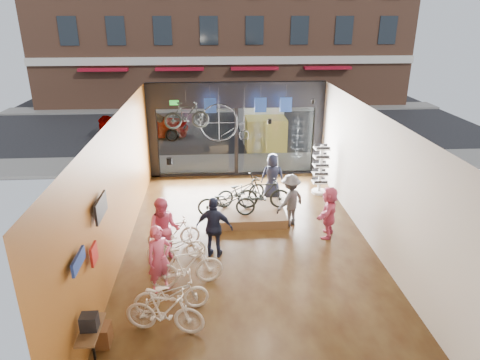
{
  "coord_description": "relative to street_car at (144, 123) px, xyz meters",
  "views": [
    {
      "loc": [
        -1.0,
        -10.65,
        6.26
      ],
      "look_at": [
        -0.17,
        1.4,
        1.54
      ],
      "focal_mm": 32.0,
      "sensor_mm": 36.0,
      "label": 1
    }
  ],
  "objects": [
    {
      "name": "customer_2",
      "position": [
        3.58,
        -12.36,
        0.08
      ],
      "size": [
        1.09,
        0.66,
        1.74
      ],
      "primitive_type": "imported",
      "rotation": [
        0.0,
        0.0,
        2.89
      ],
      "color": "#161C33",
      "rests_on": "ground_plane"
    },
    {
      "name": "customer_0",
      "position": [
        2.26,
        -13.82,
        0.05
      ],
      "size": [
        0.74,
        0.67,
        1.69
      ],
      "primitive_type": "imported",
      "rotation": [
        0.0,
        0.0,
        0.55
      ],
      "color": "#CC4C72",
      "rests_on": "ground_plane"
    },
    {
      "name": "hung_bike",
      "position": [
        2.7,
        -7.8,
        2.13
      ],
      "size": [
        1.63,
        0.7,
        0.95
      ],
      "primitive_type": "imported",
      "rotation": [
        0.0,
        0.0,
        1.73
      ],
      "color": "black",
      "rests_on": "ceiling"
    },
    {
      "name": "customer_3",
      "position": [
        5.96,
        -10.64,
        0.05
      ],
      "size": [
        1.24,
        1.15,
        1.67
      ],
      "primitive_type": "imported",
      "rotation": [
        0.0,
        0.0,
        3.79
      ],
      "color": "#3F3F44",
      "rests_on": "ground_plane"
    },
    {
      "name": "sidewalk_far",
      "position": [
        4.56,
        7.0,
        -0.73
      ],
      "size": [
        30.0,
        2.0,
        0.12
      ],
      "primitive_type": "cube",
      "color": "slate",
      "rests_on": "ground"
    },
    {
      "name": "wall_back",
      "position": [
        4.56,
        -18.02,
        1.11
      ],
      "size": [
        7.0,
        0.04,
        3.8
      ],
      "primitive_type": "cube",
      "color": "beige",
      "rests_on": "ground"
    },
    {
      "name": "display_bike_mid",
      "position": [
        5.2,
        -10.02,
        0.02
      ],
      "size": [
        1.73,
        0.56,
        1.03
      ],
      "primitive_type": "imported",
      "rotation": [
        0.0,
        0.0,
        1.53
      ],
      "color": "black",
      "rests_on": "display_platform"
    },
    {
      "name": "display_bike_left",
      "position": [
        3.97,
        -10.49,
        -0.02
      ],
      "size": [
        1.81,
        0.65,
        0.95
      ],
      "primitive_type": "imported",
      "rotation": [
        0.0,
        0.0,
        1.56
      ],
      "color": "black",
      "rests_on": "display_platform"
    },
    {
      "name": "display_platform",
      "position": [
        4.66,
        -10.08,
        -0.64
      ],
      "size": [
        2.4,
        1.8,
        0.3
      ],
      "primitive_type": "cube",
      "color": "brown",
      "rests_on": "ground_plane"
    },
    {
      "name": "floor_bike_5",
      "position": [
        2.42,
        -11.78,
        -0.34
      ],
      "size": [
        1.55,
        0.71,
        0.9
      ],
      "primitive_type": "imported",
      "rotation": [
        0.0,
        0.0,
        1.77
      ],
      "color": "beige",
      "rests_on": "ground_plane"
    },
    {
      "name": "sunglasses_rack",
      "position": [
        7.51,
        -8.19,
        0.14
      ],
      "size": [
        0.55,
        0.46,
        1.86
      ],
      "primitive_type": null,
      "rotation": [
        0.0,
        0.0,
        0.01
      ],
      "color": "white",
      "rests_on": "ground_plane"
    },
    {
      "name": "floor_bike_1",
      "position": [
        2.5,
        -15.31,
        -0.28
      ],
      "size": [
        1.76,
        0.84,
        1.02
      ],
      "primitive_type": "imported",
      "rotation": [
        0.0,
        0.0,
        1.35
      ],
      "color": "beige",
      "rests_on": "ground_plane"
    },
    {
      "name": "customer_5",
      "position": [
        6.96,
        -11.45,
        0.0
      ],
      "size": [
        1.05,
        1.53,
        1.59
      ],
      "primitive_type": "imported",
      "rotation": [
        0.0,
        0.0,
        4.28
      ],
      "color": "#CC4C72",
      "rests_on": "ground_plane"
    },
    {
      "name": "exit_sign",
      "position": [
        2.16,
        -6.12,
        2.26
      ],
      "size": [
        0.35,
        0.06,
        0.18
      ],
      "primitive_type": "cube",
      "color": "#198C26",
      "rests_on": "storefront"
    },
    {
      "name": "box_truck",
      "position": [
        6.16,
        -1.0,
        0.38
      ],
      "size": [
        1.99,
        5.96,
        2.35
      ],
      "primitive_type": null,
      "color": "silver",
      "rests_on": "street_road"
    },
    {
      "name": "floor_bike_3",
      "position": [
        2.88,
        -13.71,
        -0.25
      ],
      "size": [
        1.85,
        0.86,
        1.07
      ],
      "primitive_type": "imported",
      "rotation": [
        0.0,
        0.0,
        1.78
      ],
      "color": "beige",
      "rests_on": "ground_plane"
    },
    {
      "name": "customer_4",
      "position": [
        5.7,
        -8.49,
        0.04
      ],
      "size": [
        0.86,
        0.61,
        1.66
      ],
      "primitive_type": "imported",
      "rotation": [
        0.0,
        0.0,
        3.04
      ],
      "color": "#161C33",
      "rests_on": "ground_plane"
    },
    {
      "name": "jersey_right",
      "position": [
        6.39,
        -6.8,
        2.26
      ],
      "size": [
        0.45,
        0.03,
        0.55
      ],
      "primitive_type": "cube",
      "color": "#1E3F99",
      "rests_on": "ceiling"
    },
    {
      "name": "floor_bike_2",
      "position": [
        2.58,
        -14.63,
        -0.36
      ],
      "size": [
        1.72,
        0.78,
        0.87
      ],
      "primitive_type": "imported",
      "rotation": [
        0.0,
        0.0,
        1.7
      ],
      "color": "beige",
      "rests_on": "ground_plane"
    },
    {
      "name": "jersey_left",
      "position": [
        3.54,
        -6.8,
        2.26
      ],
      "size": [
        0.45,
        0.03,
        0.55
      ],
      "primitive_type": "cube",
      "color": "#1E3F99",
      "rests_on": "ceiling"
    },
    {
      "name": "sidewalk_near",
      "position": [
        4.56,
        -4.8,
        -0.73
      ],
      "size": [
        30.0,
        2.4,
        0.12
      ],
      "primitive_type": "cube",
      "color": "slate",
      "rests_on": "ground"
    },
    {
      "name": "floor_bike_4",
      "position": [
        2.53,
        -12.5,
        -0.38
      ],
      "size": [
        1.64,
        0.75,
        0.83
      ],
      "primitive_type": "imported",
      "rotation": [
        0.0,
        0.0,
        1.7
      ],
      "color": "beige",
      "rests_on": "ground_plane"
    },
    {
      "name": "wall_right",
      "position": [
        8.08,
        -12.0,
        1.11
      ],
      "size": [
        0.04,
        12.0,
        3.8
      ],
      "primitive_type": "cube",
      "color": "beige",
      "rests_on": "ground"
    },
    {
      "name": "opposite_building",
      "position": [
        4.56,
        9.5,
        6.21
      ],
      "size": [
        26.0,
        5.0,
        14.0
      ],
      "primitive_type": "cube",
      "color": "brown",
      "rests_on": "ground"
    },
    {
      "name": "display_bike_right",
      "position": [
        4.48,
        -9.62,
        -0.02
      ],
      "size": [
        1.9,
        1.32,
        0.94
      ],
      "primitive_type": "imported",
      "rotation": [
        0.0,
        0.0,
        2.0
      ],
      "color": "black",
      "rests_on": "display_platform"
    },
    {
      "name": "customer_1",
      "position": [
        2.25,
        -12.46,
        0.11
      ],
      "size": [
        0.94,
        0.77,
        1.8
      ],
      "primitive_type": "imported",
      "rotation": [
        0.0,
        0.0,
        -0.11
      ],
      "color": "#CC4C72",
      "rests_on": "ground_plane"
    },
    {
      "name": "street_car",
      "position": [
        0.0,
        0.0,
        0.0
      ],
      "size": [
        4.65,
        1.87,
        1.58
      ],
      "primitive_type": "imported",
      "rotation": [
        0.0,
        0.0,
        1.57
      ],
      "color": "gray",
      "rests_on": "street_road"
    },
    {
      "name": "penny_farthing",
      "position": [
        4.13,
        -7.42,
        1.71
      ],
      "size": [
        1.74,
        0.06,
        1.39
      ],
      "primitive_type": null,
      "color": "black",
      "rests_on": "ceiling"
    },
    {
      "name": "storefront",
      "position": [
        4.56,
        -6.0,
        1.11
      ],
      "size": [
        7.0,
        0.26,
        3.8
      ],
      "primitive_type": null,
      "color": "black",
      "rests_on": "ground"
    },
    {
      "name": "wall_merch",
      "position": [
        1.18,
        -15.5,
        0.51
      ],
      "size": [
        0.4,
        2.4,
        2.6
      ],
      "primitive_type": null,
      "color": "navy",
      "rests_on": "wall_left"
    },
    {
      "name": "ground_plane",
      "position": [
        4.56,
        -12.0,
        -0.81
      ],
      "size": [
        7.0,
        12.0,
        0.04
      ],
      "primitive_type": "cube",
      "color": "black",
      "rests_on": "ground"
    },
    {
      "name": "jersey_mid",
      "position": [
        5.43,
        -6.8,
        2.26
      ],
      "size": [
        0.45,
        0.03,
        0.55
      ],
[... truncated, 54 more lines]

